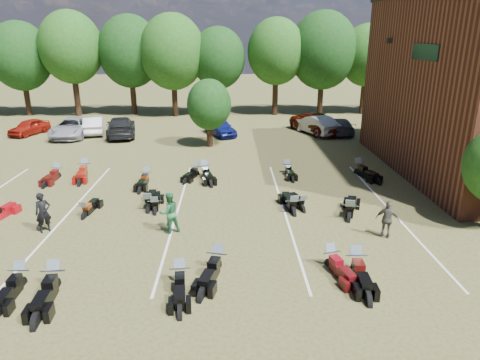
{
  "coord_description": "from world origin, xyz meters",
  "views": [
    {
      "loc": [
        -0.52,
        -15.49,
        7.75
      ],
      "look_at": [
        -0.05,
        4.0,
        1.2
      ],
      "focal_mm": 32.0,
      "sensor_mm": 36.0,
      "label": 1
    }
  ],
  "objects_px": {
    "person_black": "(43,213)",
    "person_grey": "(387,219)",
    "car_0": "(29,127)",
    "motorcycle_3": "(181,285)",
    "car_4": "(220,127)",
    "person_green": "(169,212)",
    "motorcycle_14": "(58,178)"
  },
  "relations": [
    {
      "from": "person_black",
      "to": "person_grey",
      "type": "xyz_separation_m",
      "value": [
        14.04,
        -0.89,
        -0.06
      ]
    },
    {
      "from": "car_0",
      "to": "motorcycle_3",
      "type": "height_order",
      "value": "car_0"
    },
    {
      "from": "person_grey",
      "to": "person_black",
      "type": "bearing_deg",
      "value": 21.17
    },
    {
      "from": "car_0",
      "to": "car_4",
      "type": "relative_size",
      "value": 0.94
    },
    {
      "from": "person_green",
      "to": "motorcycle_3",
      "type": "relative_size",
      "value": 0.79
    },
    {
      "from": "person_green",
      "to": "motorcycle_14",
      "type": "bearing_deg",
      "value": -72.15
    },
    {
      "from": "car_0",
      "to": "person_green",
      "type": "xyz_separation_m",
      "value": [
        14.13,
        -19.09,
        0.25
      ]
    },
    {
      "from": "car_4",
      "to": "person_black",
      "type": "distance_m",
      "value": 19.49
    },
    {
      "from": "person_grey",
      "to": "car_0",
      "type": "bearing_deg",
      "value": -15.99
    },
    {
      "from": "person_black",
      "to": "person_green",
      "type": "distance_m",
      "value": 5.22
    },
    {
      "from": "person_black",
      "to": "motorcycle_3",
      "type": "distance_m",
      "value": 7.45
    },
    {
      "from": "motorcycle_3",
      "to": "motorcycle_14",
      "type": "bearing_deg",
      "value": 120.38
    },
    {
      "from": "person_black",
      "to": "person_grey",
      "type": "height_order",
      "value": "person_black"
    },
    {
      "from": "person_black",
      "to": "motorcycle_14",
      "type": "distance_m",
      "value": 7.58
    },
    {
      "from": "person_grey",
      "to": "motorcycle_3",
      "type": "xyz_separation_m",
      "value": [
        -7.96,
        -3.33,
        -0.79
      ]
    },
    {
      "from": "person_green",
      "to": "person_grey",
      "type": "xyz_separation_m",
      "value": [
        8.83,
        -0.71,
        -0.1
      ]
    },
    {
      "from": "car_4",
      "to": "motorcycle_14",
      "type": "distance_m",
      "value": 14.35
    },
    {
      "from": "car_4",
      "to": "motorcycle_3",
      "type": "xyz_separation_m",
      "value": [
        -0.88,
        -22.42,
        -0.68
      ]
    },
    {
      "from": "car_0",
      "to": "person_black",
      "type": "relative_size",
      "value": 2.19
    },
    {
      "from": "motorcycle_3",
      "to": "motorcycle_14",
      "type": "distance_m",
      "value": 14.11
    },
    {
      "from": "person_green",
      "to": "car_0",
      "type": "bearing_deg",
      "value": -80.88
    },
    {
      "from": "car_0",
      "to": "motorcycle_14",
      "type": "bearing_deg",
      "value": -41.06
    },
    {
      "from": "car_4",
      "to": "car_0",
      "type": "bearing_deg",
      "value": 153.1
    },
    {
      "from": "person_green",
      "to": "person_grey",
      "type": "height_order",
      "value": "person_green"
    },
    {
      "from": "person_green",
      "to": "motorcycle_14",
      "type": "relative_size",
      "value": 0.79
    },
    {
      "from": "car_0",
      "to": "motorcycle_3",
      "type": "relative_size",
      "value": 1.67
    },
    {
      "from": "person_grey",
      "to": "person_green",
      "type": "bearing_deg",
      "value": 20.17
    },
    {
      "from": "person_green",
      "to": "person_grey",
      "type": "relative_size",
      "value": 1.12
    },
    {
      "from": "person_black",
      "to": "motorcycle_3",
      "type": "height_order",
      "value": "person_black"
    },
    {
      "from": "person_grey",
      "to": "motorcycle_14",
      "type": "height_order",
      "value": "person_grey"
    },
    {
      "from": "car_0",
      "to": "motorcycle_3",
      "type": "xyz_separation_m",
      "value": [
        14.99,
        -23.13,
        -0.64
      ]
    },
    {
      "from": "person_black",
      "to": "person_grey",
      "type": "bearing_deg",
      "value": -38.16
    }
  ]
}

